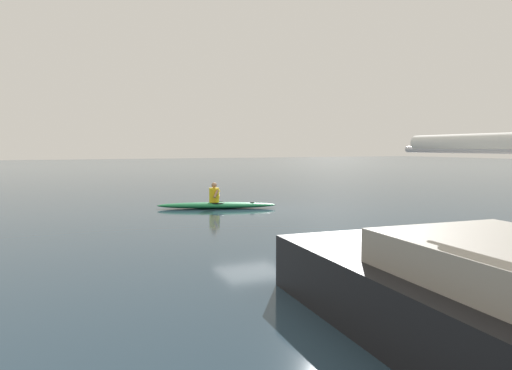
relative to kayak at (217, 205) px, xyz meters
The scene contains 3 objects.
ground_plane 1.37m from the kayak, 145.64° to the left, with size 160.00×160.00×0.00m, color #233847.
kayak is the anchor object (origin of this frame).
kayaker 0.45m from the kayak, 20.64° to the right, with size 0.91×2.32×0.78m.
Camera 1 is at (7.22, 16.34, 2.40)m, focal length 32.63 mm.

